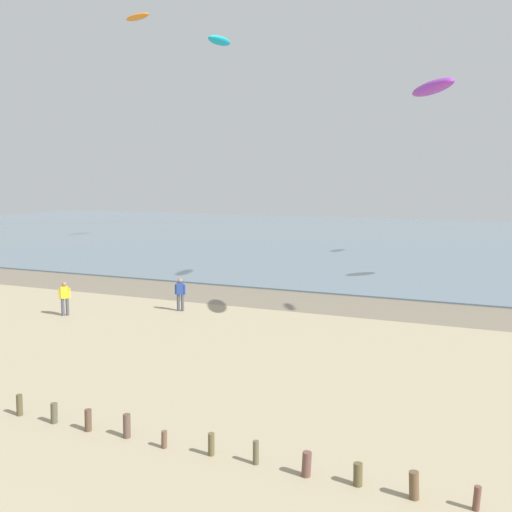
# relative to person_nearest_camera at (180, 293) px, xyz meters

# --- Properties ---
(wet_sand_strip) EXTENTS (120.00, 5.18, 0.01)m
(wet_sand_strip) POSITION_rel_person_nearest_camera_xyz_m (5.58, 4.67, -0.91)
(wet_sand_strip) COLOR #7A6D59
(wet_sand_strip) RESTS_ON ground
(sea) EXTENTS (160.00, 70.00, 0.10)m
(sea) POSITION_rel_person_nearest_camera_xyz_m (5.58, 42.26, -0.87)
(sea) COLOR slate
(sea) RESTS_ON ground
(groyne_mid) EXTENTS (12.53, 0.33, 0.64)m
(groyne_mid) POSITION_rel_person_nearest_camera_xyz_m (8.80, -13.58, -0.63)
(groyne_mid) COLOR brown
(groyne_mid) RESTS_ON ground
(person_nearest_camera) EXTENTS (0.55, 0.32, 1.71)m
(person_nearest_camera) POSITION_rel_person_nearest_camera_xyz_m (0.00, 0.00, 0.00)
(person_nearest_camera) COLOR #4C4C56
(person_nearest_camera) RESTS_ON ground
(person_mid_beach) EXTENTS (0.45, 0.41, 1.71)m
(person_mid_beach) POSITION_rel_person_nearest_camera_xyz_m (-4.79, -3.17, 0.00)
(person_mid_beach) COLOR #4C4C56
(person_mid_beach) RESTS_ON ground
(kite_aloft_2) EXTENTS (2.74, 3.52, 0.78)m
(kite_aloft_2) POSITION_rel_person_nearest_camera_xyz_m (12.21, 0.03, 9.63)
(kite_aloft_2) COLOR purple
(kite_aloft_3) EXTENTS (2.36, 1.41, 0.42)m
(kite_aloft_3) POSITION_rel_person_nearest_camera_xyz_m (-7.44, 7.71, 16.39)
(kite_aloft_3) COLOR orange
(kite_aloft_4) EXTENTS (1.83, 3.71, 1.02)m
(kite_aloft_4) POSITION_rel_person_nearest_camera_xyz_m (-11.99, 28.75, 19.77)
(kite_aloft_4) COLOR #19B2B7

